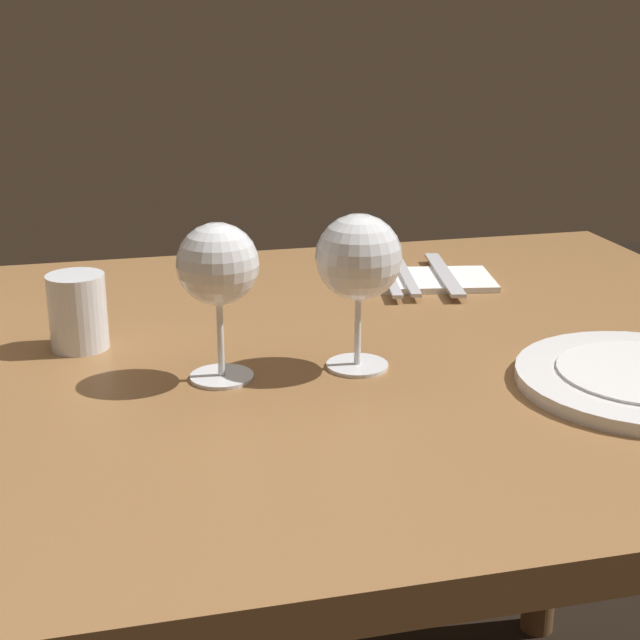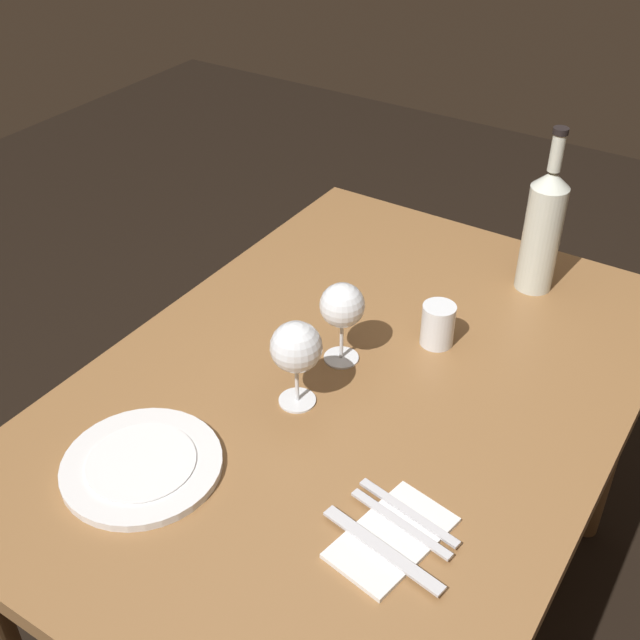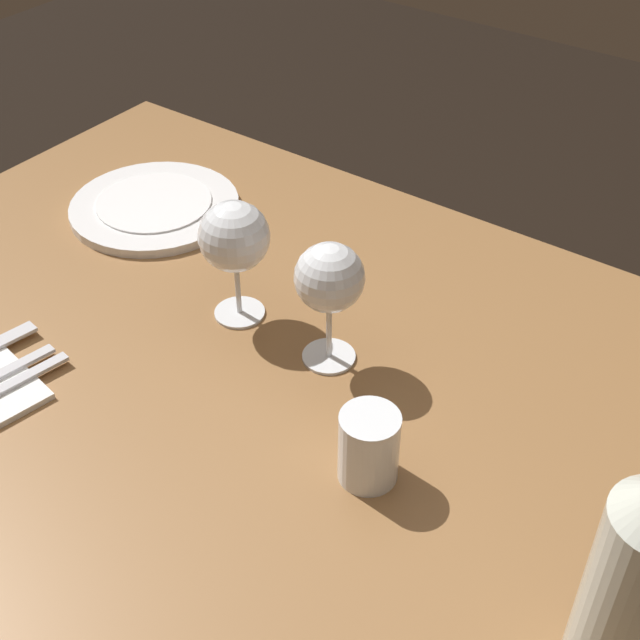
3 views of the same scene
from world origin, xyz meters
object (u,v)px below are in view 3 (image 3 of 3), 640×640
at_px(wine_glass_right, 329,280).
at_px(water_tumbler, 369,450).
at_px(wine_glass_left, 234,239).
at_px(dinner_plate, 155,206).
at_px(wine_bottle, 634,595).

distance_m(wine_glass_right, water_tumbler, 0.21).
height_order(wine_glass_left, water_tumbler, wine_glass_left).
distance_m(wine_glass_left, dinner_plate, 0.31).
xyz_separation_m(wine_glass_left, water_tumbler, (-0.29, 0.13, -0.08)).
height_order(wine_bottle, dinner_plate, wine_bottle).
bearing_deg(wine_glass_right, wine_bottle, 153.70).
xyz_separation_m(wine_glass_right, wine_bottle, (-0.43, 0.21, 0.02)).
relative_size(wine_glass_left, wine_bottle, 0.47).
height_order(wine_glass_right, wine_bottle, wine_bottle).
bearing_deg(dinner_plate, wine_glass_left, 156.17).
bearing_deg(wine_glass_right, wine_glass_left, -0.86).
bearing_deg(water_tumbler, dinner_plate, -24.18).
relative_size(water_tumbler, dinner_plate, 0.33).
height_order(wine_glass_left, wine_glass_right, wine_glass_left).
bearing_deg(water_tumbler, wine_glass_right, -42.16).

